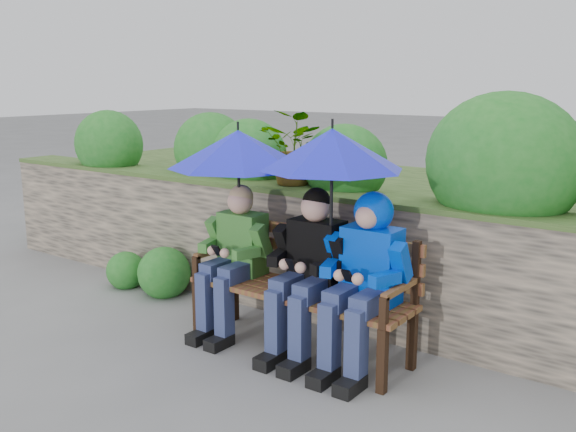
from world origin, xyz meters
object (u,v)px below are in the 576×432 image
Objects in this scene: park_bench at (305,281)px; umbrella_left at (238,149)px; boy_right at (365,269)px; umbrella_right at (332,149)px; boy_middle at (308,266)px; boy_left at (234,253)px.

umbrella_left reaches higher than park_bench.
boy_right is at bearing -2.55° from umbrella_left.
umbrella_left reaches higher than boy_right.
umbrella_right reaches higher than umbrella_left.
boy_right is 0.79m from umbrella_right.
umbrella_right is (0.16, 0.02, 0.80)m from boy_middle.
umbrella_right is at bearing 177.76° from boy_right.
boy_right is at bearing -2.24° from umbrella_right.
umbrella_left is (-0.57, -0.02, 0.89)m from park_bench.
umbrella_left is at bearing 81.03° from boy_left.
boy_right reaches higher than boy_middle.
boy_middle is (0.67, -0.00, 0.02)m from boy_left.
umbrella_left is (-1.08, 0.05, 0.70)m from boy_right.
boy_left is at bearing -172.42° from park_bench.
boy_left is 0.95× the size of boy_right.
boy_right is (0.43, 0.01, 0.05)m from boy_middle.
umbrella_right is (0.82, -0.04, 0.05)m from umbrella_left.
boy_middle reaches higher than boy_left.
boy_middle is at bearing -172.13° from umbrella_right.
park_bench is 0.19m from boy_middle.
park_bench is 0.98m from umbrella_right.
boy_right is (0.51, -0.07, 0.20)m from park_bench.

